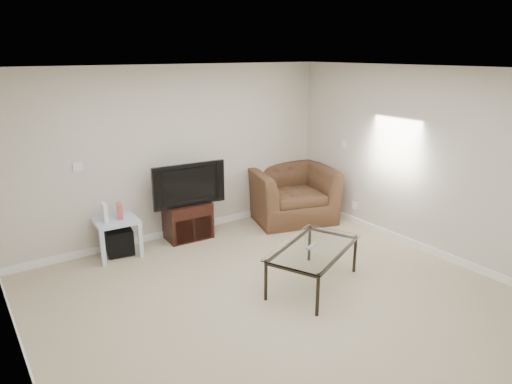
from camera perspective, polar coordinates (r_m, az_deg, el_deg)
floor at (r=5.19m, az=3.12°, el=-13.76°), size 5.00×5.00×0.00m
ceiling at (r=4.46m, az=3.65°, el=14.99°), size 5.00×5.00×0.00m
wall_back at (r=6.75m, az=-9.86°, el=4.81°), size 5.00×0.02×2.50m
wall_left at (r=3.78m, az=-28.30°, el=-7.04°), size 0.02×5.00×2.50m
wall_right at (r=6.47m, az=21.10°, el=3.37°), size 0.02×5.00×2.50m
plate_back at (r=6.30m, az=-21.40°, el=2.97°), size 0.12×0.02×0.12m
plate_right_switch at (r=7.45m, az=10.92°, el=5.91°), size 0.02×0.09×0.13m
plate_right_outlet at (r=7.49m, az=12.14°, el=-1.63°), size 0.02×0.08×0.12m
tv_stand at (r=6.84m, az=-8.55°, el=-3.52°), size 0.67×0.48×0.54m
dvd_player at (r=6.75m, az=-8.50°, el=-2.18°), size 0.38×0.28×0.05m
television at (r=6.64m, az=-8.68°, el=1.11°), size 1.01×0.29×0.62m
side_table at (r=6.49m, az=-17.00°, el=-5.38°), size 0.58×0.58×0.53m
subwoofer at (r=6.54m, az=-16.72°, el=-5.88°), size 0.40×0.40×0.34m
game_console at (r=6.31m, az=-18.40°, el=-2.43°), size 0.07×0.18×0.24m
game_case at (r=6.35m, az=-16.67°, el=-2.28°), size 0.08×0.16×0.21m
recliner at (r=7.47m, az=4.42°, el=0.87°), size 1.50×1.19×1.15m
coffee_table at (r=5.48m, az=7.15°, el=-9.19°), size 1.43×1.16×0.49m
remote at (r=5.37m, az=7.01°, el=-6.75°), size 0.20×0.12×0.02m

